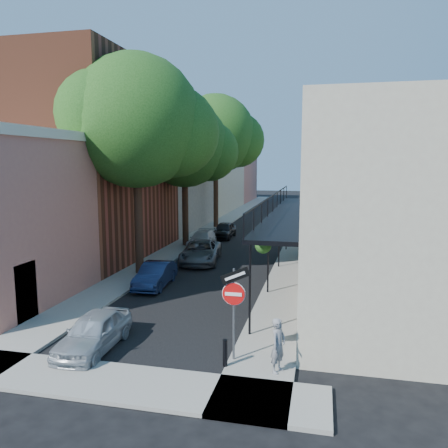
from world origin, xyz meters
The scene contains 18 objects.
ground centered at (0.00, 0.00, 0.00)m, with size 160.00×160.00×0.00m, color black.
road_surface centered at (0.00, 30.00, 0.01)m, with size 6.00×64.00×0.01m, color black.
sidewalk_left centered at (-4.00, 30.00, 0.06)m, with size 2.00×64.00×0.12m, color gray.
sidewalk_right centered at (4.00, 30.00, 0.06)m, with size 2.00×64.00×0.12m, color gray.
sidewalk_cross centered at (0.00, -1.00, 0.06)m, with size 12.00×2.00×0.12m, color gray.
buildings_left centered at (-9.30, 28.76, 4.94)m, with size 10.10×59.10×12.00m.
buildings_right centered at (8.99, 29.49, 4.42)m, with size 9.80×55.00×10.00m.
sign_post centered at (3.16, 0.97, 2.04)m, with size 0.89×0.17×2.99m.
bollard centered at (3.00, 0.50, 0.52)m, with size 0.14×0.14×0.80m, color black.
oak_near centered at (-3.37, 10.26, 7.88)m, with size 7.48×6.80×11.42m.
oak_mid centered at (-3.42, 18.23, 7.06)m, with size 6.60×6.00×10.20m.
oak_far centered at (-3.35, 27.27, 8.26)m, with size 7.70×7.00×11.90m.
parked_car_a centered at (-1.40, 0.91, 0.60)m, with size 1.41×3.50×1.19m, color #9EA7AF.
parked_car_b centered at (-2.14, 8.06, 0.58)m, with size 1.24×3.55×1.17m, color #162245.
parked_car_c centered at (-1.40, 13.49, 0.64)m, with size 2.13×4.61×1.28m, color #57595F.
parked_car_d centered at (-2.60, 18.02, 0.56)m, with size 1.56×3.83×1.11m, color silver.
parked_car_e centered at (-1.91, 22.05, 0.62)m, with size 1.46×3.64×1.24m, color black.
pedestrian centered at (4.52, 0.50, 0.90)m, with size 0.57×0.37×1.56m, color gray.
Camera 1 is at (5.61, -11.14, 5.99)m, focal length 35.00 mm.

